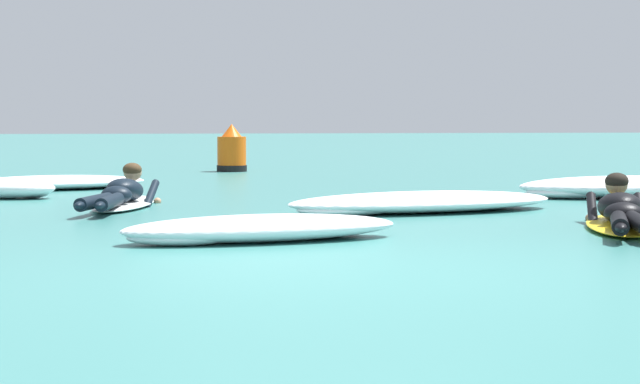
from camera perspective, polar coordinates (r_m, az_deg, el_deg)
name	(u,v)px	position (r m, az deg, el deg)	size (l,w,h in m)	color
ground_plane	(219,183)	(17.28, -5.18, 0.44)	(120.00, 120.00, 0.00)	#387A75
surfer_near	(621,215)	(10.34, 15.17, -1.14)	(1.28, 2.50, 0.55)	yellow
surfer_far	(121,196)	(12.52, -10.15, -0.21)	(0.98, 2.49, 0.54)	white
whitewater_front	(54,183)	(16.27, -13.48, 0.47)	(2.84, 1.82, 0.19)	white
whitewater_mid_left	(423,202)	(12.02, 5.28, -0.52)	(3.25, 1.77, 0.22)	white
whitewater_mid_right	(262,229)	(9.09, -3.00, -1.89)	(2.41, 1.13, 0.22)	white
whitewater_back	(634,187)	(14.64, 15.81, 0.23)	(3.07, 1.61, 0.28)	white
whitewater_far_band	(0,189)	(14.52, -16.07, 0.17)	(1.61, 1.15, 0.27)	white
channel_marker_buoy	(232,153)	(21.20, -4.55, 2.00)	(0.58, 0.58, 0.90)	#EA5B0F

